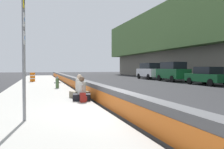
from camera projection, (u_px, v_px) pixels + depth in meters
ground_plane at (120, 115)px, 8.23m from camera, size 160.00×160.00×0.00m
sidewalk_strip at (40, 118)px, 7.46m from camera, size 80.00×4.40×0.14m
jersey_barrier at (120, 103)px, 8.21m from camera, size 76.00×0.45×0.85m
route_sign_post at (24, 46)px, 6.64m from camera, size 0.44×0.09×3.60m
fire_hydrant at (57, 82)px, 17.41m from camera, size 0.26×0.46×0.88m
seated_person_foreground at (82, 93)px, 10.88m from camera, size 0.80×0.89×1.09m
seated_person_middle at (80, 90)px, 11.91m from camera, size 0.88×0.97×1.15m
backpack at (83, 98)px, 10.34m from camera, size 0.32×0.28×0.40m
construction_barrel at (33, 77)px, 25.45m from camera, size 0.54×0.54×0.95m
parked_car_third at (207, 76)px, 22.27m from camera, size 4.56×2.07×1.71m
parked_car_fourth at (173, 71)px, 28.08m from camera, size 4.82×2.10×2.28m
parked_car_midline at (149, 71)px, 34.06m from camera, size 4.85×2.17×2.28m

